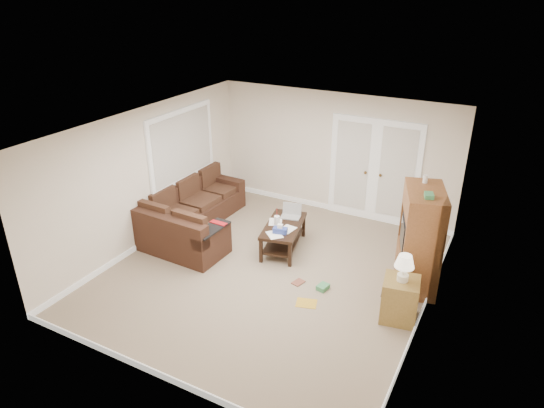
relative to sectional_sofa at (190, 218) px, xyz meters
The scene contains 17 objects.
floor 2.11m from the sectional_sofa, 13.85° to the right, with size 5.50×5.50×0.00m, color gray.
ceiling 3.02m from the sectional_sofa, 13.85° to the right, with size 5.00×5.50×0.02m, color silver.
wall_left 1.16m from the sectional_sofa, 133.82° to the right, with size 0.02×5.50×2.50m, color white.
wall_right 4.64m from the sectional_sofa, ahead, with size 0.02×5.50×2.50m, color white.
wall_back 3.17m from the sectional_sofa, 48.08° to the left, with size 5.00×0.02×2.50m, color white.
wall_front 3.94m from the sectional_sofa, 58.11° to the right, with size 5.00×0.02×2.50m, color white.
baseboards 2.10m from the sectional_sofa, 13.85° to the right, with size 5.00×5.50×0.10m, color white, non-canonical shape.
french_doors 3.70m from the sectional_sofa, 37.66° to the left, with size 1.80×0.05×2.13m.
window_left 1.40m from the sectional_sofa, 131.43° to the left, with size 0.05×1.92×1.42m.
sectional_sofa is the anchor object (origin of this frame).
coffee_table 1.89m from the sectional_sofa, ahead, with size 0.85×1.31×0.82m.
tv_armoire 4.26m from the sectional_sofa, ahead, with size 0.84×1.14×1.76m.
side_cabinet 4.28m from the sectional_sofa, ahead, with size 0.57×0.57×1.05m.
space_heater 4.13m from the sectional_sofa, 28.21° to the left, with size 0.13×0.11×0.32m, color white.
floor_magazine 3.10m from the sectional_sofa, 19.16° to the right, with size 0.31×0.24×0.01m, color gold.
floor_greenbox 3.05m from the sectional_sofa, 10.45° to the right, with size 0.15×0.19×0.08m, color #3E8A54.
floor_book 2.58m from the sectional_sofa, 12.50° to the right, with size 0.15×0.20×0.02m, color brown.
Camera 1 is at (3.26, -6.08, 4.45)m, focal length 32.00 mm.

